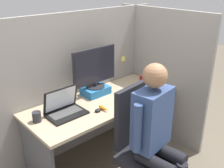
{
  "coord_description": "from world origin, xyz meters",
  "views": [
    {
      "loc": [
        -1.61,
        -1.57,
        1.94
      ],
      "look_at": [
        -0.03,
        0.17,
        0.96
      ],
      "focal_mm": 42.0,
      "sensor_mm": 36.0,
      "label": 1
    }
  ],
  "objects_px": {
    "monitor": "(95,68)",
    "office_chair": "(142,143)",
    "paper_box": "(96,90)",
    "person": "(157,130)",
    "laptop": "(65,109)",
    "stapler": "(146,79)",
    "pen_cup": "(37,117)",
    "carrot_toy": "(104,109)"
  },
  "relations": [
    {
      "from": "pen_cup",
      "to": "carrot_toy",
      "type": "bearing_deg",
      "value": -23.68
    },
    {
      "from": "person",
      "to": "laptop",
      "type": "bearing_deg",
      "value": 113.0
    },
    {
      "from": "stapler",
      "to": "person",
      "type": "relative_size",
      "value": 0.13
    },
    {
      "from": "office_chair",
      "to": "stapler",
      "type": "bearing_deg",
      "value": 39.51
    },
    {
      "from": "laptop",
      "to": "office_chair",
      "type": "height_order",
      "value": "office_chair"
    },
    {
      "from": "monitor",
      "to": "laptop",
      "type": "xyz_separation_m",
      "value": [
        -0.51,
        -0.17,
        -0.26
      ]
    },
    {
      "from": "monitor",
      "to": "carrot_toy",
      "type": "distance_m",
      "value": 0.5
    },
    {
      "from": "stapler",
      "to": "office_chair",
      "type": "relative_size",
      "value": 0.16
    },
    {
      "from": "paper_box",
      "to": "pen_cup",
      "type": "xyz_separation_m",
      "value": [
        -0.77,
        -0.11,
        0.01
      ]
    },
    {
      "from": "paper_box",
      "to": "laptop",
      "type": "bearing_deg",
      "value": -162.18
    },
    {
      "from": "paper_box",
      "to": "stapler",
      "type": "xyz_separation_m",
      "value": [
        0.7,
        -0.13,
        -0.02
      ]
    },
    {
      "from": "monitor",
      "to": "stapler",
      "type": "relative_size",
      "value": 3.33
    },
    {
      "from": "paper_box",
      "to": "person",
      "type": "xyz_separation_m",
      "value": [
        -0.15,
        -0.99,
        0.02
      ]
    },
    {
      "from": "monitor",
      "to": "office_chair",
      "type": "distance_m",
      "value": 0.96
    },
    {
      "from": "carrot_toy",
      "to": "office_chair",
      "type": "distance_m",
      "value": 0.5
    },
    {
      "from": "monitor",
      "to": "stapler",
      "type": "bearing_deg",
      "value": -10.71
    },
    {
      "from": "laptop",
      "to": "pen_cup",
      "type": "height_order",
      "value": "laptop"
    },
    {
      "from": "carrot_toy",
      "to": "office_chair",
      "type": "bearing_deg",
      "value": -83.72
    },
    {
      "from": "laptop",
      "to": "stapler",
      "type": "bearing_deg",
      "value": 1.52
    },
    {
      "from": "stapler",
      "to": "carrot_toy",
      "type": "relative_size",
      "value": 1.27
    },
    {
      "from": "laptop",
      "to": "stapler",
      "type": "distance_m",
      "value": 1.21
    },
    {
      "from": "pen_cup",
      "to": "laptop",
      "type": "bearing_deg",
      "value": -11.08
    },
    {
      "from": "laptop",
      "to": "carrot_toy",
      "type": "bearing_deg",
      "value": -32.65
    },
    {
      "from": "carrot_toy",
      "to": "office_chair",
      "type": "relative_size",
      "value": 0.13
    },
    {
      "from": "monitor",
      "to": "pen_cup",
      "type": "height_order",
      "value": "monitor"
    },
    {
      "from": "person",
      "to": "pen_cup",
      "type": "relative_size",
      "value": 13.67
    },
    {
      "from": "person",
      "to": "pen_cup",
      "type": "xyz_separation_m",
      "value": [
        -0.62,
        0.88,
        -0.01
      ]
    },
    {
      "from": "laptop",
      "to": "carrot_toy",
      "type": "relative_size",
      "value": 2.76
    },
    {
      "from": "paper_box",
      "to": "person",
      "type": "distance_m",
      "value": 1.0
    },
    {
      "from": "monitor",
      "to": "pen_cup",
      "type": "relative_size",
      "value": 5.76
    },
    {
      "from": "monitor",
      "to": "person",
      "type": "height_order",
      "value": "person"
    },
    {
      "from": "laptop",
      "to": "carrot_toy",
      "type": "distance_m",
      "value": 0.38
    },
    {
      "from": "paper_box",
      "to": "laptop",
      "type": "relative_size",
      "value": 0.8
    },
    {
      "from": "office_chair",
      "to": "pen_cup",
      "type": "height_order",
      "value": "office_chair"
    },
    {
      "from": "carrot_toy",
      "to": "pen_cup",
      "type": "distance_m",
      "value": 0.64
    },
    {
      "from": "laptop",
      "to": "stapler",
      "type": "height_order",
      "value": "laptop"
    },
    {
      "from": "paper_box",
      "to": "office_chair",
      "type": "distance_m",
      "value": 0.86
    },
    {
      "from": "person",
      "to": "monitor",
      "type": "bearing_deg",
      "value": 81.17
    },
    {
      "from": "office_chair",
      "to": "paper_box",
      "type": "bearing_deg",
      "value": 80.68
    },
    {
      "from": "pen_cup",
      "to": "office_chair",
      "type": "bearing_deg",
      "value": -48.2
    },
    {
      "from": "office_chair",
      "to": "pen_cup",
      "type": "distance_m",
      "value": 0.98
    },
    {
      "from": "monitor",
      "to": "person",
      "type": "distance_m",
      "value": 1.04
    }
  ]
}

